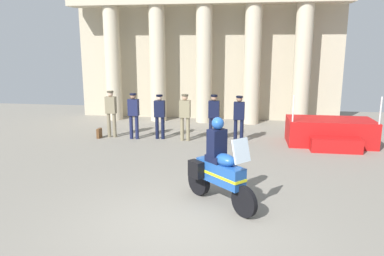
# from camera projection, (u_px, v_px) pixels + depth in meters

# --- Properties ---
(ground_plane) EXTENTS (28.00, 28.00, 0.00)m
(ground_plane) POSITION_uv_depth(u_px,v_px,m) (179.00, 223.00, 7.06)
(ground_plane) COLOR gray
(colonnade_backdrop) EXTENTS (12.31, 1.57, 5.92)m
(colonnade_backdrop) POSITION_uv_depth(u_px,v_px,m) (205.00, 51.00, 16.71)
(colonnade_backdrop) COLOR #B6AB91
(colonnade_backdrop) RESTS_ON ground_plane
(reviewing_stand) EXTENTS (2.89, 2.04, 1.79)m
(reviewing_stand) POSITION_uv_depth(u_px,v_px,m) (330.00, 133.00, 12.74)
(reviewing_stand) COLOR #B71414
(reviewing_stand) RESTS_ON ground_plane
(officer_in_row_0) EXTENTS (0.39, 0.24, 1.76)m
(officer_in_row_0) POSITION_uv_depth(u_px,v_px,m) (111.00, 110.00, 13.74)
(officer_in_row_0) COLOR #7A7056
(officer_in_row_0) RESTS_ON ground_plane
(officer_in_row_1) EXTENTS (0.39, 0.24, 1.70)m
(officer_in_row_1) POSITION_uv_depth(u_px,v_px,m) (134.00, 112.00, 13.46)
(officer_in_row_1) COLOR #191E42
(officer_in_row_1) RESTS_ON ground_plane
(officer_in_row_2) EXTENTS (0.39, 0.24, 1.65)m
(officer_in_row_2) POSITION_uv_depth(u_px,v_px,m) (160.00, 113.00, 13.48)
(officer_in_row_2) COLOR black
(officer_in_row_2) RESTS_ON ground_plane
(officer_in_row_3) EXTENTS (0.39, 0.24, 1.70)m
(officer_in_row_3) POSITION_uv_depth(u_px,v_px,m) (185.00, 114.00, 13.20)
(officer_in_row_3) COLOR #847A5B
(officer_in_row_3) RESTS_ON ground_plane
(officer_in_row_4) EXTENTS (0.39, 0.24, 1.69)m
(officer_in_row_4) POSITION_uv_depth(u_px,v_px,m) (214.00, 114.00, 13.14)
(officer_in_row_4) COLOR black
(officer_in_row_4) RESTS_ON ground_plane
(officer_in_row_5) EXTENTS (0.39, 0.24, 1.67)m
(officer_in_row_5) POSITION_uv_depth(u_px,v_px,m) (239.00, 115.00, 12.97)
(officer_in_row_5) COLOR black
(officer_in_row_5) RESTS_ON ground_plane
(motorcycle_with_rider) EXTENTS (1.58, 1.54, 1.90)m
(motorcycle_with_rider) POSITION_uv_depth(u_px,v_px,m) (218.00, 169.00, 7.77)
(motorcycle_with_rider) COLOR black
(motorcycle_with_rider) RESTS_ON ground_plane
(briefcase_on_ground) EXTENTS (0.10, 0.32, 0.36)m
(briefcase_on_ground) POSITION_uv_depth(u_px,v_px,m) (99.00, 133.00, 13.77)
(briefcase_on_ground) COLOR brown
(briefcase_on_ground) RESTS_ON ground_plane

